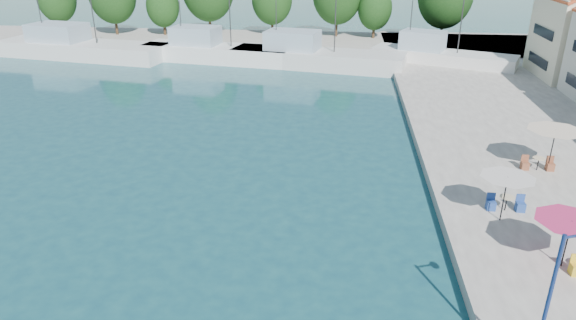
# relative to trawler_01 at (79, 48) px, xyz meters

# --- Properties ---
(quay_far) EXTENTS (90.00, 16.00, 0.60)m
(quay_far) POSITION_rel_trawler_01_xyz_m (22.33, 9.98, -0.77)
(quay_far) COLOR gray
(quay_far) RESTS_ON ground
(trawler_01) EXTENTS (21.34, 8.91, 10.20)m
(trawler_01) POSITION_rel_trawler_01_xyz_m (0.00, 0.00, 0.00)
(trawler_01) COLOR silver
(trawler_01) RESTS_ON ground
(trawler_02) EXTENTS (17.74, 7.19, 10.20)m
(trawler_02) POSITION_rel_trawler_01_xyz_m (16.40, -0.30, 0.00)
(trawler_02) COLOR silver
(trawler_02) RESTS_ON ground
(trawler_03) EXTENTS (19.32, 8.46, 10.20)m
(trawler_03) POSITION_rel_trawler_01_xyz_m (27.89, -2.07, 0.00)
(trawler_03) COLOR silver
(trawler_03) RESTS_ON ground
(trawler_04) EXTENTS (15.49, 9.45, 10.20)m
(trawler_04) POSITION_rel_trawler_01_xyz_m (41.47, -0.90, 0.00)
(trawler_04) COLOR silver
(trawler_04) RESTS_ON ground
(tree_03) EXTENTS (4.47, 4.47, 6.62)m
(tree_03) POSITION_rel_trawler_01_xyz_m (6.25, 12.63, 3.35)
(tree_03) COLOR #3F2B19
(tree_03) RESTS_ON quay_far
(tree_07) EXTENTS (4.50, 4.50, 6.66)m
(tree_07) POSITION_rel_trawler_01_xyz_m (35.07, 13.31, 3.37)
(tree_07) COLOR #3F2B19
(tree_07) RESTS_ON quay_far
(umbrella_pink) EXTENTS (2.91, 2.91, 2.10)m
(umbrella_pink) POSITION_rel_trawler_01_xyz_m (40.52, -39.10, 1.38)
(umbrella_pink) COLOR black
(umbrella_pink) RESTS_ON quay_right
(umbrella_white) EXTENTS (2.53, 2.53, 2.27)m
(umbrella_white) POSITION_rel_trawler_01_xyz_m (39.02, -35.53, 1.55)
(umbrella_white) COLOR black
(umbrella_white) RESTS_ON quay_right
(umbrella_cream) EXTENTS (3.16, 3.16, 2.50)m
(umbrella_cream) POSITION_rel_trawler_01_xyz_m (43.28, -29.31, 1.78)
(umbrella_cream) COLOR black
(umbrella_cream) RESTS_ON quay_right
(cafe_table_02) EXTENTS (1.82, 0.70, 0.76)m
(cafe_table_02) POSITION_rel_trawler_01_xyz_m (39.52, -34.51, -0.18)
(cafe_table_02) COLOR black
(cafe_table_02) RESTS_ON quay_right
(cafe_table_03) EXTENTS (1.82, 0.70, 0.76)m
(cafe_table_03) POSITION_rel_trawler_01_xyz_m (42.70, -29.30, -0.18)
(cafe_table_03) COLOR black
(cafe_table_03) RESTS_ON quay_right
(street_lamp) EXTENTS (0.99, 0.53, 5.03)m
(street_lamp) POSITION_rel_trawler_01_xyz_m (37.72, -45.08, 3.02)
(street_lamp) COLOR navy
(street_lamp) RESTS_ON quay_right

